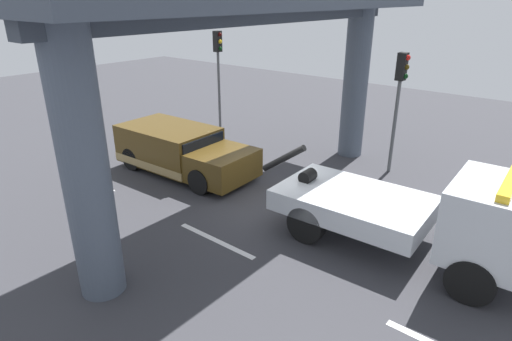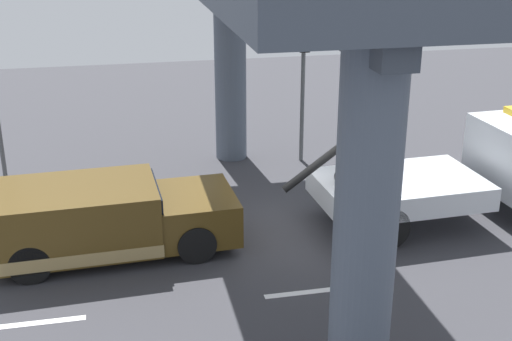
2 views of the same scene
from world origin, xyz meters
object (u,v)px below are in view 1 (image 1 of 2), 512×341
(towed_van_green, at_px, (180,151))
(traffic_light_near, at_px, (218,59))
(tow_truck_white, at_px, (431,215))
(traffic_light_far, at_px, (400,87))

(towed_van_green, bearing_deg, traffic_light_near, 119.19)
(tow_truck_white, distance_m, traffic_light_near, 12.55)
(traffic_light_near, relative_size, traffic_light_far, 1.07)
(traffic_light_far, bearing_deg, tow_truck_white, -58.26)
(traffic_light_near, xyz_separation_m, traffic_light_far, (8.50, 0.00, -0.20))
(towed_van_green, height_order, traffic_light_far, traffic_light_far)
(traffic_light_near, bearing_deg, traffic_light_far, 0.00)
(tow_truck_white, height_order, traffic_light_near, traffic_light_near)
(towed_van_green, xyz_separation_m, traffic_light_near, (-2.68, 4.79, 2.48))
(tow_truck_white, height_order, towed_van_green, tow_truck_white)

